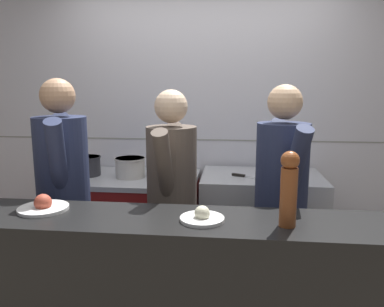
{
  "coord_description": "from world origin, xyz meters",
  "views": [
    {
      "loc": [
        0.27,
        -1.95,
        1.64
      ],
      "look_at": [
        -0.02,
        0.72,
        1.15
      ],
      "focal_mm": 35.0,
      "sensor_mm": 36.0,
      "label": 1
    }
  ],
  "objects": [
    {
      "name": "braising_pot",
      "position": [
        -0.22,
        1.03,
        0.98
      ],
      "size": [
        0.33,
        0.33,
        0.19
      ],
      "color": "beige",
      "rests_on": "oven_range"
    },
    {
      "name": "pepper_mill",
      "position": [
        0.54,
        -0.21,
        1.17
      ],
      "size": [
        0.09,
        0.09,
        0.36
      ],
      "color": "brown",
      "rests_on": "pass_counter"
    },
    {
      "name": "plated_dish_main",
      "position": [
        -0.74,
        -0.12,
        1.0
      ],
      "size": [
        0.27,
        0.27,
        0.09
      ],
      "color": "white",
      "rests_on": "pass_counter"
    },
    {
      "name": "chef_head_cook",
      "position": [
        -0.84,
        0.35,
        0.94
      ],
      "size": [
        0.44,
        0.73,
        1.69
      ],
      "rotation": [
        0.0,
        0.0,
        0.34
      ],
      "color": "black",
      "rests_on": "ground_plane"
    },
    {
      "name": "chef_sous",
      "position": [
        -0.12,
        0.41,
        0.9
      ],
      "size": [
        0.35,
        0.71,
        1.62
      ],
      "rotation": [
        0.0,
        0.0,
        -0.06
      ],
      "color": "black",
      "rests_on": "ground_plane"
    },
    {
      "name": "wall_back_tiled",
      "position": [
        0.0,
        1.46,
        1.3
      ],
      "size": [
        8.0,
        0.06,
        2.6
      ],
      "color": "silver",
      "rests_on": "ground_plane"
    },
    {
      "name": "oven_range",
      "position": [
        -0.59,
        1.06,
        0.44
      ],
      "size": [
        1.14,
        0.71,
        0.88
      ],
      "color": "maroon",
      "rests_on": "ground_plane"
    },
    {
      "name": "prep_counter",
      "position": [
        0.52,
        1.06,
        0.46
      ],
      "size": [
        0.98,
        0.65,
        0.92
      ],
      "color": "#B7BABF",
      "rests_on": "ground_plane"
    },
    {
      "name": "stock_pot",
      "position": [
        -0.96,
        1.06,
        0.97
      ],
      "size": [
        0.23,
        0.23,
        0.16
      ],
      "color": "#2D2D33",
      "rests_on": "oven_range"
    },
    {
      "name": "plated_dish_appetiser",
      "position": [
        0.13,
        -0.19,
        1.0
      ],
      "size": [
        0.22,
        0.22,
        0.08
      ],
      "color": "white",
      "rests_on": "pass_counter"
    },
    {
      "name": "pass_counter",
      "position": [
        -0.07,
        -0.17,
        0.49
      ],
      "size": [
        2.58,
        0.45,
        0.98
      ],
      "color": "black",
      "rests_on": "ground_plane"
    },
    {
      "name": "sauce_pot",
      "position": [
        -0.58,
        1.04,
        0.97
      ],
      "size": [
        0.26,
        0.26,
        0.16
      ],
      "color": "beige",
      "rests_on": "oven_range"
    },
    {
      "name": "mixing_bowl_steel",
      "position": [
        0.69,
        1.02,
        0.95
      ],
      "size": [
        0.24,
        0.24,
        0.07
      ],
      "color": "#B7BABF",
      "rests_on": "prep_counter"
    },
    {
      "name": "chef_line",
      "position": [
        0.59,
        0.43,
        0.92
      ],
      "size": [
        0.41,
        0.72,
        1.65
      ],
      "rotation": [
        0.0,
        0.0,
        0.24
      ],
      "color": "black",
      "rests_on": "ground_plane"
    },
    {
      "name": "chefs_knife",
      "position": [
        0.41,
        0.97,
        0.92
      ],
      "size": [
        0.35,
        0.18,
        0.02
      ],
      "color": "#B7BABF",
      "rests_on": "prep_counter"
    }
  ]
}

